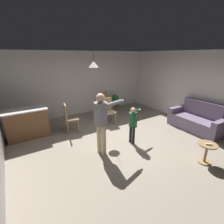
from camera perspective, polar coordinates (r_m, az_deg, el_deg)
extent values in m
plane|color=gray|center=(5.14, 4.33, -10.18)|extent=(7.68, 7.68, 0.00)
cube|color=silver|center=(7.37, -10.55, 9.89)|extent=(6.40, 0.10, 2.70)
cube|color=silver|center=(7.00, 26.43, 7.69)|extent=(0.10, 6.40, 2.70)
cube|color=slate|center=(6.51, 27.24, -3.62)|extent=(0.89, 1.46, 0.45)
cube|color=slate|center=(6.62, 29.43, 1.00)|extent=(0.24, 1.44, 0.55)
cube|color=slate|center=(6.14, 33.66, -5.22)|extent=(0.85, 0.20, 0.63)
cube|color=slate|center=(6.89, 21.79, -0.78)|extent=(0.85, 0.20, 0.63)
cylinder|color=#99754C|center=(6.53, 34.40, -6.76)|extent=(0.05, 0.05, 0.06)
cylinder|color=#99754C|center=(7.23, 23.17, -2.46)|extent=(0.05, 0.05, 0.06)
cylinder|color=#99754C|center=(5.98, 31.65, -8.46)|extent=(0.05, 0.05, 0.06)
cylinder|color=#99754C|center=(6.74, 19.84, -3.58)|extent=(0.05, 0.05, 0.06)
cube|color=brown|center=(5.85, -27.62, -3.72)|extent=(1.20, 0.60, 0.91)
cube|color=beige|center=(5.70, -28.36, 0.68)|extent=(1.26, 0.66, 0.04)
cylinder|color=#99754C|center=(4.59, 30.60, -9.81)|extent=(0.44, 0.44, 0.03)
cylinder|color=#99754C|center=(4.71, 30.05, -12.59)|extent=(0.06, 0.06, 0.49)
cylinder|color=#99754C|center=(4.82, 29.58, -14.93)|extent=(0.31, 0.31, 0.03)
cylinder|color=tan|center=(4.44, -4.54, -9.11)|extent=(0.12, 0.12, 0.84)
cylinder|color=tan|center=(4.33, -2.90, -9.86)|extent=(0.12, 0.12, 0.84)
cylinder|color=slate|center=(4.08, -3.95, -0.65)|extent=(0.33, 0.33, 0.59)
sphere|color=tan|center=(3.96, -4.09, 4.93)|extent=(0.23, 0.23, 0.23)
cylinder|color=slate|center=(4.23, -5.78, -0.44)|extent=(0.10, 0.10, 0.56)
cylinder|color=slate|center=(4.07, 0.67, 3.04)|extent=(0.56, 0.25, 0.10)
cube|color=white|center=(4.30, 3.38, 3.91)|extent=(0.13, 0.07, 0.04)
cylinder|color=black|center=(4.99, 6.56, -7.54)|extent=(0.08, 0.08, 0.57)
cylinder|color=black|center=(4.91, 7.56, -8.01)|extent=(0.08, 0.08, 0.57)
cylinder|color=#265938|center=(4.75, 7.30, -2.56)|extent=(0.22, 0.22, 0.40)
sphere|color=#D8AD8C|center=(4.65, 7.44, 0.61)|extent=(0.15, 0.15, 0.15)
cylinder|color=#265938|center=(4.90, 7.80, 0.24)|extent=(0.38, 0.11, 0.07)
cube|color=white|center=(5.06, 9.49, 0.76)|extent=(0.13, 0.05, 0.04)
cylinder|color=#265938|center=(4.68, 8.44, -3.25)|extent=(0.07, 0.07, 0.38)
cylinder|color=#99754C|center=(5.95, -15.67, -4.15)|extent=(0.04, 0.04, 0.45)
cylinder|color=#99754C|center=(5.62, -15.23, -5.54)|extent=(0.04, 0.04, 0.45)
cylinder|color=#99754C|center=(5.99, -12.26, -3.70)|extent=(0.04, 0.04, 0.45)
cylinder|color=#99754C|center=(5.67, -11.62, -5.05)|extent=(0.04, 0.04, 0.45)
cube|color=#7F664C|center=(5.71, -13.90, -2.30)|extent=(0.49, 0.49, 0.05)
cube|color=#99754C|center=(5.60, -16.04, 0.07)|extent=(0.11, 0.38, 0.50)
cylinder|color=#99754C|center=(7.59, -1.75, 1.74)|extent=(0.04, 0.04, 0.45)
cylinder|color=#99754C|center=(7.35, -3.70, 1.10)|extent=(0.04, 0.04, 0.45)
cylinder|color=#99754C|center=(7.36, 0.26, 1.16)|extent=(0.04, 0.04, 0.45)
cylinder|color=#99754C|center=(7.11, -1.68, 0.49)|extent=(0.04, 0.04, 0.45)
cube|color=#7F664C|center=(7.28, -1.74, 3.00)|extent=(0.52, 0.52, 0.05)
cube|color=#99754C|center=(7.33, -2.83, 5.34)|extent=(0.38, 0.14, 0.50)
cylinder|color=#99754C|center=(6.49, -0.20, -1.40)|extent=(0.04, 0.04, 0.45)
cylinder|color=#99754C|center=(6.36, -3.17, -1.87)|extent=(0.04, 0.04, 0.45)
cylinder|color=#99754C|center=(6.19, 1.16, -2.48)|extent=(0.04, 0.04, 0.45)
cylinder|color=#99754C|center=(6.05, -1.92, -3.01)|extent=(0.04, 0.04, 0.45)
cube|color=tan|center=(6.18, -1.05, -0.02)|extent=(0.47, 0.47, 0.05)
cube|color=#99754C|center=(6.26, -1.75, 2.88)|extent=(0.38, 0.09, 0.50)
cylinder|color=brown|center=(7.96, 1.08, 1.72)|extent=(0.28, 0.28, 0.22)
sphere|color=#235B2D|center=(7.88, 1.10, 3.64)|extent=(0.48, 0.48, 0.48)
sphere|color=#235B2D|center=(7.84, 1.10, 4.82)|extent=(0.36, 0.36, 0.36)
cube|color=white|center=(4.53, 30.85, -9.71)|extent=(0.11, 0.12, 0.04)
cone|color=silver|center=(5.44, -6.48, 16.33)|extent=(0.32, 0.32, 0.20)
cylinder|color=black|center=(5.44, -6.59, 19.17)|extent=(0.01, 0.01, 0.36)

